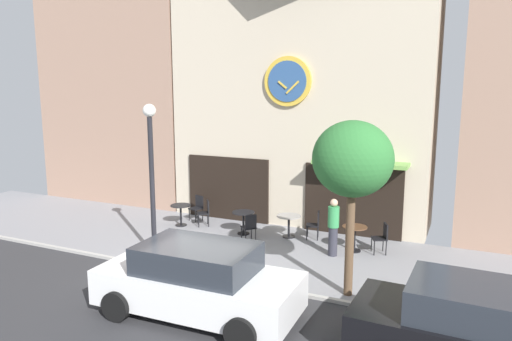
{
  "coord_description": "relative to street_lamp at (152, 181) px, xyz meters",
  "views": [
    {
      "loc": [
        6.32,
        -9.81,
        4.78
      ],
      "look_at": [
        0.64,
        2.57,
        2.38
      ],
      "focal_mm": 33.27,
      "sensor_mm": 36.0,
      "label": 1
    }
  ],
  "objects": [
    {
      "name": "parked_car_black",
      "position": [
        8.45,
        -2.38,
        -1.44
      ],
      "size": [
        4.36,
        2.14,
        1.55
      ],
      "color": "black",
      "rests_on": "ground_plane"
    },
    {
      "name": "clock_building",
      "position": [
        2.39,
        5.56,
        3.38
      ],
      "size": [
        9.14,
        3.73,
        10.76
      ],
      "color": "beige",
      "rests_on": "ground_plane"
    },
    {
      "name": "street_lamp",
      "position": [
        0.0,
        0.0,
        0.0
      ],
      "size": [
        0.36,
        0.36,
        4.34
      ],
      "color": "black",
      "rests_on": "ground_plane"
    },
    {
      "name": "cafe_chair_facing_wall",
      "position": [
        3.71,
        3.41,
        -1.67
      ],
      "size": [
        0.49,
        0.49,
        0.9
      ],
      "color": "black",
      "rests_on": "ground_plane"
    },
    {
      "name": "ground_plane",
      "position": [
        1.74,
        -1.21,
        -2.23
      ],
      "size": [
        26.35,
        11.14,
        0.13
      ],
      "color": "gray"
    },
    {
      "name": "cafe_chair_under_awning",
      "position": [
        5.88,
        2.93,
        -1.67
      ],
      "size": [
        0.53,
        0.53,
        0.9
      ],
      "color": "black",
      "rests_on": "ground_plane"
    },
    {
      "name": "cafe_table_rightmost",
      "position": [
        5.11,
        2.79,
        -1.66
      ],
      "size": [
        0.73,
        0.73,
        0.76
      ],
      "color": "black",
      "rests_on": "ground_plane"
    },
    {
      "name": "street_tree",
      "position": [
        5.67,
        -0.23,
        0.97
      ],
      "size": [
        1.82,
        1.64,
        4.07
      ],
      "color": "brown",
      "rests_on": "ground_plane"
    },
    {
      "name": "cafe_chair_right_end",
      "position": [
        -0.22,
        3.23,
        -1.67
      ],
      "size": [
        0.56,
        0.56,
        0.9
      ],
      "color": "black",
      "rests_on": "ground_plane"
    },
    {
      "name": "pedestrian_green",
      "position": [
        4.63,
        2.17,
        -1.34
      ],
      "size": [
        0.39,
        0.39,
        1.67
      ],
      "color": "#2D2D38",
      "rests_on": "ground_plane"
    },
    {
      "name": "cafe_chair_near_tree",
      "position": [
        1.94,
        2.25,
        -1.67
      ],
      "size": [
        0.56,
        0.56,
        0.9
      ],
      "color": "black",
      "rests_on": "ground_plane"
    },
    {
      "name": "cafe_table_center_left",
      "position": [
        2.88,
        3.24,
        -1.67
      ],
      "size": [
        0.79,
        0.79,
        0.72
      ],
      "color": "black",
      "rests_on": "ground_plane"
    },
    {
      "name": "cafe_chair_left_end",
      "position": [
        -0.85,
        3.72,
        -1.67
      ],
      "size": [
        0.5,
        0.5,
        0.9
      ],
      "color": "black",
      "rests_on": "ground_plane"
    },
    {
      "name": "neighbor_building_left",
      "position": [
        -5.68,
        6.23,
        3.82
      ],
      "size": [
        6.82,
        3.74,
        12.05
      ],
      "color": "#9E7A66",
      "rests_on": "ground_plane"
    },
    {
      "name": "parked_car_white",
      "position": [
        3.01,
        -2.53,
        -1.44
      ],
      "size": [
        4.34,
        2.11,
        1.55
      ],
      "color": "white",
      "rests_on": "ground_plane"
    },
    {
      "name": "cafe_table_near_door",
      "position": [
        1.41,
        2.92,
        -1.66
      ],
      "size": [
        0.74,
        0.74,
        0.75
      ],
      "color": "black",
      "rests_on": "ground_plane"
    },
    {
      "name": "cafe_table_center_right",
      "position": [
        -1.01,
        2.88,
        -1.68
      ],
      "size": [
        0.71,
        0.71,
        0.74
      ],
      "color": "black",
      "rests_on": "ground_plane"
    }
  ]
}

